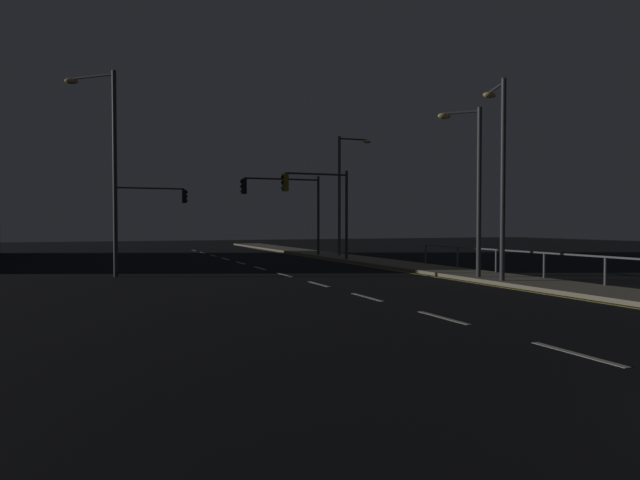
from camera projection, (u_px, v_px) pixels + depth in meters
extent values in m
plane|color=black|center=(314.00, 283.00, 21.31)|extent=(112.00, 112.00, 0.00)
cube|color=gray|center=(473.00, 275.00, 23.88)|extent=(2.65, 77.00, 0.14)
cube|color=silver|center=(577.00, 354.00, 9.67)|extent=(0.14, 2.00, 0.01)
cube|color=silver|center=(443.00, 318.00, 13.40)|extent=(0.14, 2.00, 0.01)
cube|color=silver|center=(367.00, 297.00, 17.12)|extent=(0.14, 2.00, 0.01)
cube|color=silver|center=(319.00, 284.00, 20.85)|extent=(0.14, 2.00, 0.01)
cube|color=silver|center=(285.00, 275.00, 24.57)|extent=(0.14, 2.00, 0.01)
cube|color=silver|center=(260.00, 268.00, 28.30)|extent=(0.14, 2.00, 0.01)
cube|color=silver|center=(241.00, 263.00, 32.02)|extent=(0.14, 2.00, 0.01)
cube|color=silver|center=(225.00, 259.00, 35.75)|extent=(0.14, 2.00, 0.01)
cube|color=silver|center=(213.00, 256.00, 39.47)|extent=(0.14, 2.00, 0.01)
cube|color=silver|center=(203.00, 253.00, 43.20)|extent=(0.14, 2.00, 0.01)
cube|color=silver|center=(194.00, 250.00, 46.92)|extent=(0.14, 2.00, 0.01)
cube|color=gold|center=(383.00, 269.00, 27.96)|extent=(0.14, 53.00, 0.01)
cylinder|color=#38383D|center=(318.00, 216.00, 38.08)|extent=(0.16, 0.16, 5.17)
cylinder|color=#2D3033|center=(282.00, 179.00, 37.12)|extent=(4.99, 0.15, 0.11)
cube|color=black|center=(244.00, 186.00, 36.25)|extent=(0.28, 0.34, 0.95)
sphere|color=black|center=(242.00, 182.00, 36.18)|extent=(0.20, 0.20, 0.20)
sphere|color=black|center=(242.00, 186.00, 36.19)|extent=(0.20, 0.20, 0.20)
sphere|color=#19D84C|center=(242.00, 191.00, 36.20)|extent=(0.20, 0.20, 0.20)
cylinder|color=#2D3033|center=(115.00, 220.00, 39.45)|extent=(0.16, 0.16, 4.91)
cylinder|color=#38383D|center=(150.00, 188.00, 40.26)|extent=(4.67, 0.17, 0.11)
cube|color=black|center=(184.00, 196.00, 41.15)|extent=(0.28, 0.34, 0.95)
sphere|color=black|center=(186.00, 192.00, 41.20)|extent=(0.20, 0.20, 0.20)
sphere|color=black|center=(186.00, 196.00, 41.21)|extent=(0.20, 0.20, 0.20)
sphere|color=#19D84C|center=(187.00, 201.00, 41.22)|extent=(0.20, 0.20, 0.20)
cylinder|color=#38383D|center=(347.00, 215.00, 33.22)|extent=(0.16, 0.16, 5.09)
cylinder|color=#38383D|center=(317.00, 174.00, 32.44)|extent=(3.72, 0.19, 0.11)
cube|color=olive|center=(285.00, 182.00, 31.75)|extent=(0.29, 0.35, 0.95)
sphere|color=black|center=(283.00, 177.00, 31.68)|extent=(0.20, 0.20, 0.20)
sphere|color=black|center=(283.00, 182.00, 31.69)|extent=(0.20, 0.20, 0.20)
sphere|color=#19D84C|center=(283.00, 188.00, 31.70)|extent=(0.20, 0.20, 0.20)
cylinder|color=#4C4C51|center=(339.00, 196.00, 37.50)|extent=(0.18, 0.18, 7.72)
cylinder|color=#2D3033|center=(353.00, 139.00, 37.73)|extent=(1.97, 0.13, 0.10)
ellipsoid|color=#F9D172|center=(367.00, 142.00, 38.08)|extent=(0.56, 0.36, 0.24)
cylinder|color=#38383D|center=(115.00, 174.00, 23.59)|extent=(0.18, 0.18, 8.43)
cylinder|color=#38383D|center=(92.00, 76.00, 23.85)|extent=(1.71, 1.53, 0.10)
ellipsoid|color=#F9D172|center=(71.00, 81.00, 24.23)|extent=(0.56, 0.36, 0.24)
cylinder|color=#38383D|center=(503.00, 180.00, 20.71)|extent=(0.18, 0.18, 7.24)
cylinder|color=#38383D|center=(496.00, 88.00, 21.38)|extent=(0.61, 1.49, 0.10)
ellipsoid|color=#F9D172|center=(490.00, 95.00, 22.16)|extent=(0.56, 0.36, 0.24)
cylinder|color=#38383D|center=(479.00, 192.00, 22.16)|extent=(0.18, 0.18, 6.51)
cylinder|color=#4C4C51|center=(462.00, 112.00, 22.30)|extent=(1.07, 0.96, 0.10)
ellipsoid|color=#F9D172|center=(444.00, 116.00, 22.54)|extent=(0.56, 0.36, 0.24)
cylinder|color=#59595E|center=(605.00, 271.00, 19.11)|extent=(0.09, 0.09, 0.95)
cylinder|color=#59595E|center=(544.00, 265.00, 21.71)|extent=(0.09, 0.09, 0.95)
cylinder|color=#59595E|center=(496.00, 261.00, 24.30)|extent=(0.09, 0.09, 0.95)
cylinder|color=#59595E|center=(457.00, 257.00, 26.90)|extent=(0.09, 0.09, 0.95)
cylinder|color=#59595E|center=(426.00, 254.00, 29.49)|extent=(0.09, 0.09, 0.95)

